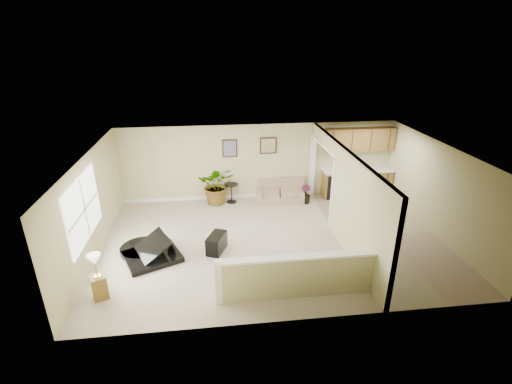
{
  "coord_description": "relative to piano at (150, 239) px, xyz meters",
  "views": [
    {
      "loc": [
        -1.49,
        -8.51,
        5.11
      ],
      "look_at": [
        -0.41,
        0.4,
        1.29
      ],
      "focal_mm": 26.0,
      "sensor_mm": 36.0,
      "label": 1
    }
  ],
  "objects": [
    {
      "name": "piano_bench",
      "position": [
        1.62,
        0.06,
        -0.28
      ],
      "size": [
        0.58,
        0.76,
        0.45
      ],
      "primitive_type": "cube",
      "rotation": [
        0.0,
        0.0,
        -0.39
      ],
      "color": "black",
      "rests_on": "floor"
    },
    {
      "name": "left_window",
      "position": [
        -1.36,
        -0.14,
        0.95
      ],
      "size": [
        0.05,
        2.15,
        1.45
      ],
      "primitive_type": "cube",
      "color": "white",
      "rests_on": "left_wall"
    },
    {
      "name": "left_wall",
      "position": [
        -1.37,
        0.36,
        0.75
      ],
      "size": [
        0.04,
        6.0,
        2.5
      ],
      "primitive_type": "cube",
      "color": "#C1B984",
      "rests_on": "floor"
    },
    {
      "name": "ceiling",
      "position": [
        3.13,
        0.36,
        2.0
      ],
      "size": [
        9.0,
        6.0,
        0.04
      ],
      "primitive_type": "cube",
      "color": "white",
      "rests_on": "back_wall"
    },
    {
      "name": "interior_partition",
      "position": [
        4.93,
        0.61,
        0.72
      ],
      "size": [
        0.18,
        5.99,
        2.5
      ],
      "color": "#C1B984",
      "rests_on": "floor"
    },
    {
      "name": "palm_plant",
      "position": [
        1.72,
        3.01,
        0.13
      ],
      "size": [
        1.22,
        1.07,
        1.29
      ],
      "color": "black",
      "rests_on": "floor"
    },
    {
      "name": "lamp_stand",
      "position": [
        -0.85,
        -1.48,
        -0.06
      ],
      "size": [
        0.4,
        0.4,
        1.04
      ],
      "color": "brown",
      "rests_on": "floor"
    },
    {
      "name": "small_plant",
      "position": [
        4.58,
        2.7,
        -0.24
      ],
      "size": [
        0.45,
        0.45,
        0.61
      ],
      "color": "black",
      "rests_on": "floor"
    },
    {
      "name": "loveseat",
      "position": [
        3.79,
        3.06,
        -0.16
      ],
      "size": [
        1.7,
        1.12,
        0.9
      ],
      "rotation": [
        0.0,
        0.0,
        -0.15
      ],
      "color": "#9F8165",
      "rests_on": "floor"
    },
    {
      "name": "kitchen_cabinets",
      "position": [
        6.32,
        3.09,
        0.37
      ],
      "size": [
        2.36,
        0.65,
        2.33
      ],
      "color": "brown",
      "rests_on": "floor"
    },
    {
      "name": "back_wall",
      "position": [
        3.13,
        3.36,
        0.75
      ],
      "size": [
        9.0,
        0.04,
        2.5
      ],
      "primitive_type": "cube",
      "color": "#C1B984",
      "rests_on": "floor"
    },
    {
      "name": "pony_half_wall",
      "position": [
        3.2,
        -1.94,
        0.02
      ],
      "size": [
        3.42,
        0.22,
        1.0
      ],
      "color": "#C1B984",
      "rests_on": "floor"
    },
    {
      "name": "piano",
      "position": [
        0.0,
        0.0,
        0.0
      ],
      "size": [
        1.82,
        1.78,
        1.2
      ],
      "rotation": [
        0.0,
        0.0,
        0.42
      ],
      "color": "black",
      "rests_on": "floor"
    },
    {
      "name": "floor",
      "position": [
        3.13,
        0.36,
        -0.5
      ],
      "size": [
        9.0,
        9.0,
        0.0
      ],
      "primitive_type": "plane",
      "color": "tan",
      "rests_on": "ground"
    },
    {
      "name": "front_wall",
      "position": [
        3.13,
        -2.64,
        0.75
      ],
      "size": [
        9.0,
        0.04,
        2.5
      ],
      "primitive_type": "cube",
      "color": "#C1B984",
      "rests_on": "floor"
    },
    {
      "name": "accent_table",
      "position": [
        2.18,
        3.01,
        -0.09
      ],
      "size": [
        0.44,
        0.44,
        0.64
      ],
      "color": "black",
      "rests_on": "floor"
    },
    {
      "name": "wall_art_left",
      "position": [
        2.18,
        3.33,
        1.25
      ],
      "size": [
        0.48,
        0.04,
        0.58
      ],
      "color": "#341F13",
      "rests_on": "back_wall"
    },
    {
      "name": "kitchen_vinyl",
      "position": [
        6.28,
        0.36,
        -0.5
      ],
      "size": [
        2.7,
        6.0,
        0.01
      ],
      "primitive_type": "cube",
      "color": "gray",
      "rests_on": "floor"
    },
    {
      "name": "wall_mirror",
      "position": [
        3.43,
        3.33,
        1.3
      ],
      "size": [
        0.55,
        0.04,
        0.55
      ],
      "color": "#341F13",
      "rests_on": "back_wall"
    },
    {
      "name": "right_wall",
      "position": [
        7.63,
        0.36,
        0.75
      ],
      "size": [
        0.04,
        6.0,
        2.5
      ],
      "primitive_type": "cube",
      "color": "#C1B984",
      "rests_on": "floor"
    }
  ]
}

